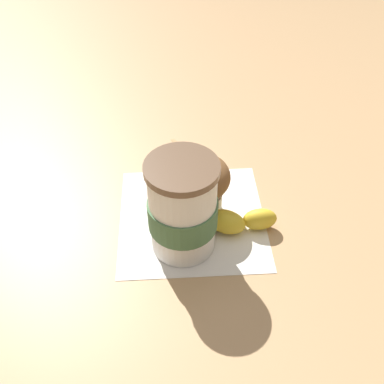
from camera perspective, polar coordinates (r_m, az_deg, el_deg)
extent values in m
plane|color=tan|center=(0.70, 0.00, -3.32)|extent=(3.00, 3.00, 0.00)
cube|color=white|center=(0.70, 0.00, -3.28)|extent=(0.28, 0.28, 0.00)
cylinder|color=white|center=(0.61, -1.20, -2.29)|extent=(0.09, 0.09, 0.14)
cylinder|color=brown|center=(0.56, -1.31, 2.99)|extent=(0.10, 0.10, 0.01)
cylinder|color=#4C754C|center=(0.62, -1.19, -2.73)|extent=(0.10, 0.10, 0.04)
cylinder|color=white|center=(0.70, 1.03, -1.14)|extent=(0.07, 0.07, 0.04)
ellipsoid|color=brown|center=(0.66, 1.09, 1.92)|extent=(0.09, 0.09, 0.06)
ellipsoid|color=gold|center=(0.71, -2.70, -0.45)|extent=(0.05, 0.03, 0.04)
ellipsoid|color=gold|center=(0.68, 0.17, -2.64)|extent=(0.07, 0.06, 0.04)
ellipsoid|color=gold|center=(0.67, 4.31, -3.76)|extent=(0.07, 0.07, 0.04)
ellipsoid|color=gold|center=(0.68, 8.60, -3.43)|extent=(0.04, 0.06, 0.04)
cube|color=tan|center=(0.81, -0.75, 4.68)|extent=(0.11, 0.02, 0.00)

